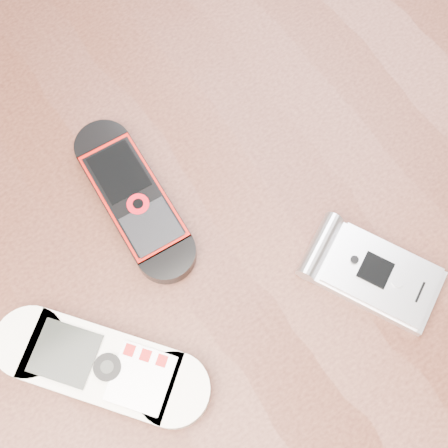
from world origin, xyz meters
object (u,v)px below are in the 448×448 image
Objects in this scene: table at (220,269)px; nokia_white at (101,366)px; nokia_black_red at (134,198)px; motorola_razr at (377,275)px.

nokia_white is (-0.14, -0.04, 0.11)m from table.
nokia_white is at bearing -163.44° from table.
nokia_white is 0.14m from nokia_black_red.
nokia_white is 0.22m from motorola_razr.
nokia_black_red is at bearing 124.40° from table.
nokia_black_red is at bearing 10.69° from nokia_white.
table is at bearing 100.85° from motorola_razr.
nokia_white is at bearing -127.85° from nokia_black_red.
table is 10.93× the size of motorola_razr.
table is 7.12× the size of nokia_white.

